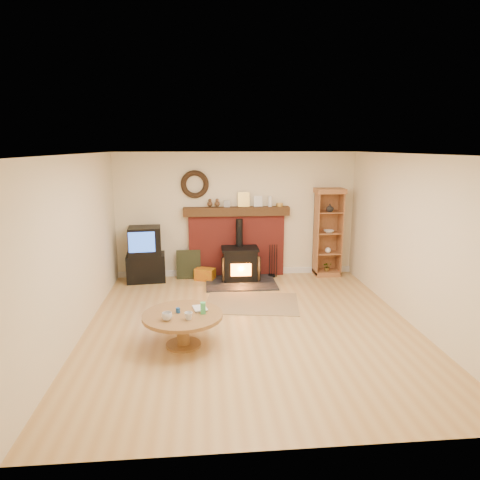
{
  "coord_description": "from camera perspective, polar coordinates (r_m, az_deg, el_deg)",
  "views": [
    {
      "loc": [
        -0.71,
        -6.1,
        2.71
      ],
      "look_at": [
        -0.08,
        1.0,
        1.14
      ],
      "focal_mm": 32.0,
      "sensor_mm": 36.0,
      "label": 1
    }
  ],
  "objects": [
    {
      "name": "leaning_painting",
      "position": [
        8.98,
        -6.87,
        -3.24
      ],
      "size": [
        0.5,
        0.13,
        0.6
      ],
      "primitive_type": "cube",
      "rotation": [
        -0.17,
        0.0,
        0.0
      ],
      "color": "black",
      "rests_on": "ground"
    },
    {
      "name": "tv_unit",
      "position": [
        8.91,
        -12.48,
        -2.0
      ],
      "size": [
        0.81,
        0.6,
        1.12
      ],
      "color": "black",
      "rests_on": "ground"
    },
    {
      "name": "fire_tools",
      "position": [
        9.08,
        4.33,
        -3.96
      ],
      "size": [
        0.19,
        0.16,
        0.7
      ],
      "color": "black",
      "rests_on": "ground"
    },
    {
      "name": "chimney_breast",
      "position": [
        9.0,
        -0.46,
        0.16
      ],
      "size": [
        2.2,
        0.22,
        1.78
      ],
      "color": "maroon",
      "rests_on": "ground"
    },
    {
      "name": "wood_stove",
      "position": [
        8.73,
        0.01,
        -3.37
      ],
      "size": [
        1.4,
        1.0,
        1.26
      ],
      "color": "black",
      "rests_on": "ground"
    },
    {
      "name": "ground",
      "position": [
        6.71,
        1.42,
        -11.42
      ],
      "size": [
        5.5,
        5.5,
        0.0
      ],
      "primitive_type": "plane",
      "color": "tan",
      "rests_on": "ground"
    },
    {
      "name": "firelog_box",
      "position": [
        8.88,
        -4.68,
        -4.57
      ],
      "size": [
        0.46,
        0.38,
        0.25
      ],
      "primitive_type": "cube",
      "rotation": [
        0.0,
        0.0,
        -0.4
      ],
      "color": "#DBC806",
      "rests_on": "ground"
    },
    {
      "name": "room_shell",
      "position": [
        6.31,
        1.25,
        3.34
      ],
      "size": [
        5.02,
        5.52,
        2.61
      ],
      "color": "beige",
      "rests_on": "ground"
    },
    {
      "name": "curio_cabinet",
      "position": [
        9.21,
        11.62,
        1.03
      ],
      "size": [
        0.6,
        0.43,
        1.86
      ],
      "color": "brown",
      "rests_on": "ground"
    },
    {
      "name": "coffee_table",
      "position": [
        6.01,
        -7.64,
        -10.53
      ],
      "size": [
        1.11,
        1.11,
        0.63
      ],
      "color": "brown",
      "rests_on": "ground"
    },
    {
      "name": "area_rug",
      "position": [
        7.61,
        1.59,
        -8.4
      ],
      "size": [
        1.77,
        1.35,
        0.01
      ],
      "primitive_type": "cube",
      "rotation": [
        0.0,
        0.0,
        -0.16
      ],
      "color": "olive",
      "rests_on": "ground"
    }
  ]
}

